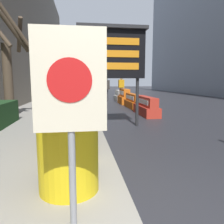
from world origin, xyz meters
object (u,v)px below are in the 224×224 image
object	(u,v)px
warning_sign	(70,95)
message_board	(112,54)
jersey_barrier_orange_far	(133,102)
pedestrian_worker	(121,85)
barrel_drum_foreground	(68,150)
barrel_drum_back	(71,120)
traffic_light_near_curb	(92,67)
barrel_drum_middle	(73,130)
jersey_barrier_orange_near	(124,97)
pedestrian_passerby	(106,87)
traffic_cone_near	(128,96)
jersey_barrier_red_striped	(146,107)
jersey_barrier_white	(119,96)

from	to	relation	value
warning_sign	message_board	bearing A→B (deg)	78.01
jersey_barrier_orange_far	pedestrian_worker	size ratio (longest dim) A/B	1.20
barrel_drum_foreground	barrel_drum_back	bearing A→B (deg)	91.41
traffic_light_near_curb	jersey_barrier_orange_far	bearing A→B (deg)	-76.49
barrel_drum_middle	barrel_drum_back	world-z (taller)	same
jersey_barrier_orange_near	pedestrian_passerby	world-z (taller)	pedestrian_passerby
barrel_drum_foreground	traffic_light_near_curb	world-z (taller)	traffic_light_near_curb
barrel_drum_middle	pedestrian_worker	world-z (taller)	pedestrian_worker
barrel_drum_foreground	jersey_barrier_orange_far	bearing A→B (deg)	72.00
jersey_barrier_orange_near	traffic_cone_near	distance (m)	2.21
jersey_barrier_red_striped	traffic_cone_near	bearing A→B (deg)	84.02
jersey_barrier_orange_far	jersey_barrier_orange_near	bearing A→B (deg)	90.00
jersey_barrier_red_striped	jersey_barrier_white	world-z (taller)	jersey_barrier_red_striped
message_board	jersey_barrier_orange_far	xyz separation A→B (m)	(1.76, 4.63, -1.91)
barrel_drum_foreground	warning_sign	world-z (taller)	warning_sign
pedestrian_worker	traffic_cone_near	bearing A→B (deg)	-98.13
jersey_barrier_orange_near	pedestrian_worker	bearing A→B (deg)	81.73
jersey_barrier_orange_far	warning_sign	bearing A→B (deg)	-106.36
barrel_drum_back	jersey_barrier_white	size ratio (longest dim) A/B	0.56
barrel_drum_middle	jersey_barrier_white	xyz separation A→B (m)	(2.85, 12.09, -0.28)
barrel_drum_foreground	traffic_cone_near	bearing A→B (deg)	74.77
pedestrian_worker	pedestrian_passerby	size ratio (longest dim) A/B	1.04
traffic_light_near_curb	traffic_cone_near	bearing A→B (deg)	-50.53
pedestrian_worker	jersey_barrier_red_striped	bearing A→B (deg)	-101.49
jersey_barrier_orange_far	jersey_barrier_white	size ratio (longest dim) A/B	1.26
jersey_barrier_white	traffic_light_near_curb	bearing A→B (deg)	119.93
barrel_drum_back	traffic_light_near_curb	size ratio (longest dim) A/B	0.26
barrel_drum_middle	traffic_light_near_curb	size ratio (longest dim) A/B	0.26
warning_sign	jersey_barrier_orange_far	xyz separation A→B (m)	(2.81, 9.56, -0.97)
jersey_barrier_orange_near	barrel_drum_foreground	bearing A→B (deg)	-104.56
pedestrian_worker	traffic_light_near_curb	bearing A→B (deg)	177.22
jersey_barrier_red_striped	jersey_barrier_orange_near	bearing A→B (deg)	90.00
barrel_drum_back	pedestrian_passerby	distance (m)	11.36
barrel_drum_back	message_board	world-z (taller)	message_board
pedestrian_worker	jersey_barrier_orange_far	bearing A→B (deg)	-102.92
message_board	traffic_cone_near	world-z (taller)	message_board
barrel_drum_back	jersey_barrier_orange_near	world-z (taller)	barrel_drum_back
traffic_light_near_curb	pedestrian_worker	xyz separation A→B (m)	(2.52, 0.19, -1.56)
traffic_cone_near	pedestrian_passerby	world-z (taller)	pedestrian_passerby
message_board	traffic_cone_near	distance (m)	9.48
traffic_cone_near	message_board	bearing A→B (deg)	-105.42
jersey_barrier_orange_far	pedestrian_passerby	bearing A→B (deg)	101.92
jersey_barrier_orange_far	jersey_barrier_red_striped	bearing A→B (deg)	-90.00
barrel_drum_middle	pedestrian_passerby	distance (m)	12.36
jersey_barrier_white	pedestrian_passerby	distance (m)	1.16
barrel_drum_back	traffic_cone_near	world-z (taller)	barrel_drum_back
traffic_cone_near	pedestrian_worker	size ratio (longest dim) A/B	0.38
barrel_drum_back	pedestrian_worker	world-z (taller)	pedestrian_worker
warning_sign	message_board	world-z (taller)	message_board
jersey_barrier_red_striped	traffic_light_near_curb	xyz separation A→B (m)	(-1.76, 9.76, 2.28)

